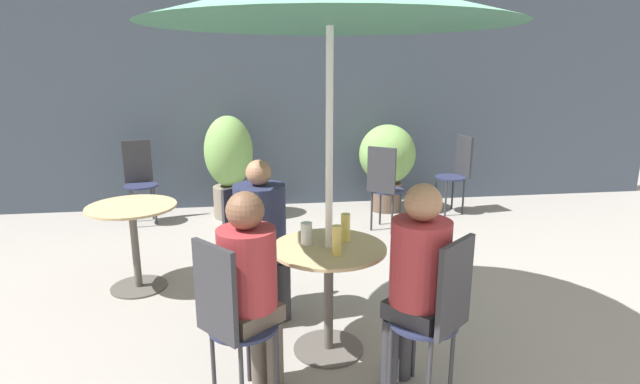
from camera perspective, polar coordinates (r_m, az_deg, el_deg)
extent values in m
plane|color=gray|center=(3.33, 4.57, -18.80)|extent=(20.00, 20.00, 0.00)
cube|color=#3D4756|center=(6.52, -2.39, 11.56)|extent=(10.00, 0.06, 3.00)
cylinder|color=#514C47|center=(3.44, 0.96, -17.40)|extent=(0.46, 0.46, 0.01)
cylinder|color=#514C47|center=(3.27, 0.98, -12.19)|extent=(0.06, 0.06, 0.68)
cylinder|color=tan|center=(3.13, 1.01, -6.43)|extent=(0.72, 0.72, 0.02)
cylinder|color=#514C47|center=(4.53, -19.96, -10.13)|extent=(0.46, 0.46, 0.01)
cylinder|color=#514C47|center=(4.40, -20.35, -5.98)|extent=(0.06, 0.06, 0.68)
cylinder|color=tan|center=(4.29, -20.75, -1.57)|extent=(0.71, 0.71, 0.02)
cylinder|color=#232847|center=(3.68, -7.15, -7.48)|extent=(0.38, 0.38, 0.02)
cylinder|color=#2D2D33|center=(3.93, -6.85, -9.69)|extent=(0.02, 0.02, 0.45)
cylinder|color=#2D2D33|center=(3.79, -9.70, -10.74)|extent=(0.02, 0.02, 0.45)
cylinder|color=#2D2D33|center=(3.76, -4.35, -10.76)|extent=(0.02, 0.02, 0.45)
cylinder|color=#2D2D33|center=(3.62, -7.25, -11.93)|extent=(0.02, 0.02, 0.45)
cube|color=#2D2D33|center=(3.72, -8.98, -3.07)|extent=(0.27, 0.23, 0.50)
cylinder|color=#232847|center=(2.80, -8.72, -14.90)|extent=(0.38, 0.38, 0.02)
cylinder|color=#2D2D33|center=(2.94, -12.09, -18.77)|extent=(0.02, 0.02, 0.45)
cylinder|color=#2D2D33|center=(2.78, -8.92, -20.84)|extent=(0.02, 0.02, 0.45)
cylinder|color=#2D2D33|center=(3.07, -8.20, -17.12)|extent=(0.02, 0.02, 0.45)
cylinder|color=#2D2D33|center=(2.91, -4.94, -18.94)|extent=(0.02, 0.02, 0.45)
cube|color=#2D2D33|center=(2.59, -11.91, -11.12)|extent=(0.23, 0.27, 0.50)
cylinder|color=#232847|center=(2.87, 11.72, -14.34)|extent=(0.38, 0.38, 0.02)
cylinder|color=#2D2D33|center=(2.84, 12.36, -20.12)|extent=(0.02, 0.02, 0.45)
cylinder|color=#2D2D33|center=(3.03, 14.83, -17.96)|extent=(0.02, 0.02, 0.45)
cylinder|color=#2D2D33|center=(2.95, 8.02, -18.53)|extent=(0.02, 0.02, 0.45)
cylinder|color=#2D2D33|center=(3.13, 10.69, -16.58)|extent=(0.02, 0.02, 0.45)
cube|color=#2D2D33|center=(2.68, 15.16, -10.47)|extent=(0.27, 0.23, 0.50)
cylinder|color=#232847|center=(5.62, 7.63, 0.20)|extent=(0.38, 0.38, 0.02)
cylinder|color=#2D2D33|center=(5.61, 5.92, -2.22)|extent=(0.02, 0.02, 0.45)
cylinder|color=#2D2D33|center=(5.52, 8.25, -2.57)|extent=(0.02, 0.02, 0.45)
cylinder|color=#2D2D33|center=(5.83, 6.90, -1.62)|extent=(0.02, 0.02, 0.45)
cylinder|color=#2D2D33|center=(5.74, 9.15, -1.94)|extent=(0.02, 0.02, 0.45)
cube|color=#2D2D33|center=(5.40, 7.04, 2.48)|extent=(0.27, 0.22, 0.50)
cylinder|color=#232847|center=(6.42, 14.69, 1.63)|extent=(0.38, 0.38, 0.02)
cylinder|color=#2D2D33|center=(6.43, 16.06, -0.56)|extent=(0.02, 0.02, 0.45)
cylinder|color=#2D2D33|center=(6.63, 14.91, -0.04)|extent=(0.02, 0.02, 0.45)
cylinder|color=#2D2D33|center=(6.30, 14.19, -0.73)|extent=(0.02, 0.02, 0.45)
cylinder|color=#2D2D33|center=(6.51, 13.08, -0.20)|extent=(0.02, 0.02, 0.45)
cube|color=#2D2D33|center=(6.46, 16.12, 3.97)|extent=(0.08, 0.32, 0.50)
cylinder|color=#232847|center=(6.14, -19.77, 0.69)|extent=(0.38, 0.38, 0.02)
cylinder|color=#2D2D33|center=(6.33, -18.62, -1.01)|extent=(0.02, 0.02, 0.45)
cylinder|color=#2D2D33|center=(6.30, -20.83, -1.25)|extent=(0.02, 0.02, 0.45)
cylinder|color=#2D2D33|center=(6.09, -18.31, -1.56)|extent=(0.02, 0.02, 0.45)
cylinder|color=#2D2D33|center=(6.07, -20.60, -1.82)|extent=(0.02, 0.02, 0.45)
cube|color=#2D2D33|center=(6.25, -20.15, 3.33)|extent=(0.31, 0.13, 0.50)
cylinder|color=#2D2D33|center=(3.60, -6.17, -12.03)|extent=(0.11, 0.11, 0.44)
cylinder|color=#2D2D33|center=(3.70, -4.22, -11.22)|extent=(0.11, 0.11, 0.44)
cube|color=#2D2D33|center=(3.63, -6.77, -6.69)|extent=(0.46, 0.47, 0.11)
cylinder|color=#232847|center=(3.54, -6.89, -2.61)|extent=(0.37, 0.37, 0.43)
sphere|color=#9E7051|center=(3.46, -7.04, 2.22)|extent=(0.18, 0.18, 0.18)
cylinder|color=brown|center=(2.96, -5.15, -18.31)|extent=(0.09, 0.09, 0.44)
cylinder|color=brown|center=(3.05, -7.02, -17.28)|extent=(0.09, 0.09, 0.44)
cube|color=brown|center=(2.80, -8.11, -13.61)|extent=(0.40, 0.39, 0.09)
cylinder|color=#9E2D33|center=(2.68, -8.31, -8.62)|extent=(0.31, 0.31, 0.43)
sphere|color=brown|center=(2.58, -8.57, -2.10)|extent=(0.20, 0.20, 0.20)
cylinder|color=#2D2D33|center=(3.11, 9.56, -16.78)|extent=(0.10, 0.10, 0.44)
cylinder|color=#2D2D33|center=(3.00, 7.98, -17.90)|extent=(0.10, 0.10, 0.44)
cube|color=#2D2D33|center=(2.86, 11.07, -13.09)|extent=(0.40, 0.41, 0.10)
cylinder|color=#9E2D33|center=(2.74, 11.35, -7.87)|extent=(0.32, 0.32, 0.46)
sphere|color=#9E7051|center=(2.63, 11.71, -1.17)|extent=(0.20, 0.20, 0.20)
cylinder|color=silver|center=(3.14, -1.56, -4.77)|extent=(0.07, 0.07, 0.14)
cylinder|color=#DBC65B|center=(2.96, 1.92, -5.55)|extent=(0.06, 0.06, 0.18)
cylinder|color=#DBC65B|center=(3.19, 2.92, -4.08)|extent=(0.06, 0.06, 0.18)
cylinder|color=slate|center=(6.19, -10.15, -1.07)|extent=(0.41, 0.41, 0.39)
ellipsoid|color=#709E51|center=(6.06, -10.41, 4.58)|extent=(0.58, 0.58, 0.85)
cylinder|color=brown|center=(6.43, 7.53, -0.50)|extent=(0.38, 0.38, 0.36)
ellipsoid|color=#709E51|center=(6.32, 7.70, 4.32)|extent=(0.70, 0.70, 0.74)
cylinder|color=silver|center=(3.00, 1.05, 1.59)|extent=(0.04, 0.04, 2.31)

